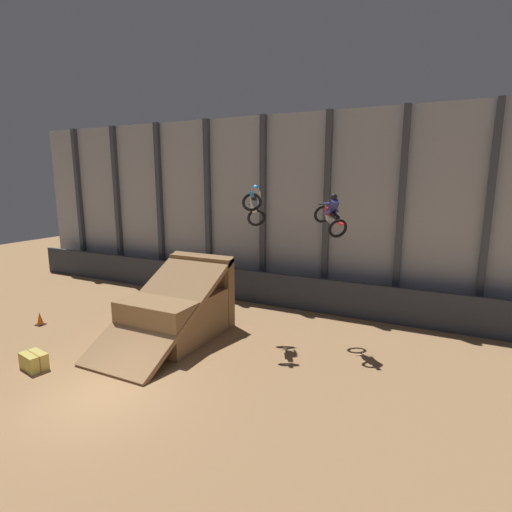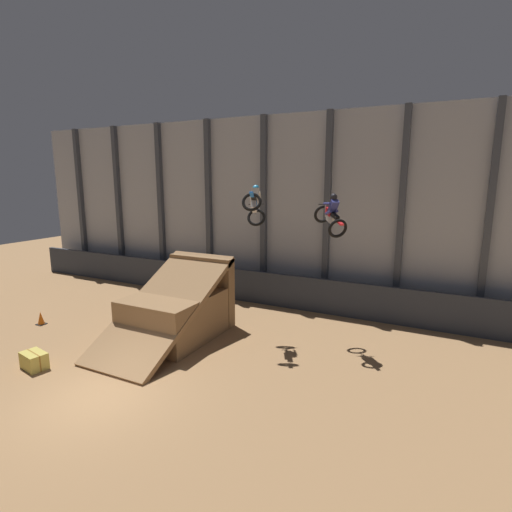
% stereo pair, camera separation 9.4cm
% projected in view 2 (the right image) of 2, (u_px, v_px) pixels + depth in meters
% --- Properties ---
extents(ground_plane, '(60.00, 60.00, 0.00)m').
position_uv_depth(ground_plane, '(99.00, 397.00, 11.74)').
color(ground_plane, '#9E754C').
extents(arena_back_wall, '(32.00, 0.40, 9.42)m').
position_uv_depth(arena_back_wall, '(265.00, 210.00, 20.77)').
color(arena_back_wall, '#A3A8B2').
rests_on(arena_back_wall, ground_plane).
extents(lower_barrier, '(31.36, 0.20, 1.67)m').
position_uv_depth(lower_barrier, '(255.00, 287.00, 20.49)').
color(lower_barrier, '#2D333D').
rests_on(lower_barrier, ground_plane).
extents(dirt_ramp, '(3.05, 5.86, 3.17)m').
position_uv_depth(dirt_ramp, '(180.00, 309.00, 16.26)').
color(dirt_ramp, '#966F48').
rests_on(dirt_ramp, ground_plane).
extents(rider_bike_left_air, '(1.23, 1.82, 1.67)m').
position_uv_depth(rider_bike_left_air, '(254.00, 204.00, 15.25)').
color(rider_bike_left_air, black).
extents(rider_bike_right_air, '(1.64, 1.73, 1.63)m').
position_uv_depth(rider_bike_right_air, '(331.00, 216.00, 14.87)').
color(rider_bike_right_air, black).
extents(traffic_cone_near_ramp, '(0.36, 0.36, 0.58)m').
position_uv_depth(traffic_cone_near_ramp, '(41.00, 318.00, 17.50)').
color(traffic_cone_near_ramp, black).
rests_on(traffic_cone_near_ramp, ground_plane).
extents(traffic_cone_arena_edge, '(0.36, 0.36, 0.58)m').
position_uv_depth(traffic_cone_arena_edge, '(132.00, 321.00, 17.17)').
color(traffic_cone_arena_edge, black).
rests_on(traffic_cone_arena_edge, ground_plane).
extents(hay_bale_trackside, '(1.00, 0.76, 0.57)m').
position_uv_depth(hay_bale_trackside, '(34.00, 360.00, 13.48)').
color(hay_bale_trackside, '#CCB751').
rests_on(hay_bale_trackside, ground_plane).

